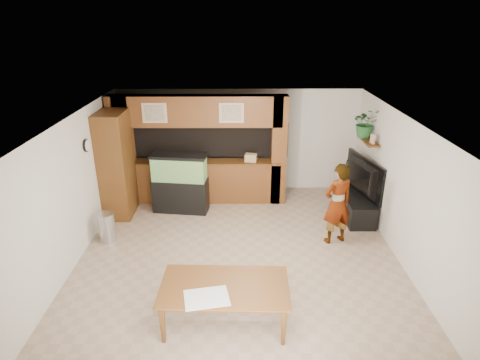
{
  "coord_description": "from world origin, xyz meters",
  "views": [
    {
      "loc": [
        -0.0,
        -6.47,
        4.3
      ],
      "look_at": [
        0.03,
        0.6,
        1.33
      ],
      "focal_mm": 30.0,
      "sensor_mm": 36.0,
      "label": 1
    }
  ],
  "objects_px": {
    "pantry_cabinet": "(117,165)",
    "person": "(337,204)",
    "dining_table": "(225,306)",
    "aquarium": "(180,184)",
    "television": "(358,177)"
  },
  "relations": [
    {
      "from": "pantry_cabinet",
      "to": "aquarium",
      "type": "relative_size",
      "value": 1.72
    },
    {
      "from": "television",
      "to": "person",
      "type": "relative_size",
      "value": 0.89
    },
    {
      "from": "pantry_cabinet",
      "to": "dining_table",
      "type": "xyz_separation_m",
      "value": [
        2.5,
        -3.62,
        -0.86
      ]
    },
    {
      "from": "person",
      "to": "dining_table",
      "type": "height_order",
      "value": "person"
    },
    {
      "from": "dining_table",
      "to": "aquarium",
      "type": "bearing_deg",
      "value": 108.65
    },
    {
      "from": "television",
      "to": "person",
      "type": "bearing_deg",
      "value": 134.51
    },
    {
      "from": "person",
      "to": "dining_table",
      "type": "distance_m",
      "value": 3.21
    },
    {
      "from": "aquarium",
      "to": "dining_table",
      "type": "bearing_deg",
      "value": -66.04
    },
    {
      "from": "aquarium",
      "to": "person",
      "type": "height_order",
      "value": "person"
    },
    {
      "from": "aquarium",
      "to": "person",
      "type": "distance_m",
      "value": 3.56
    },
    {
      "from": "pantry_cabinet",
      "to": "television",
      "type": "relative_size",
      "value": 1.59
    },
    {
      "from": "person",
      "to": "dining_table",
      "type": "bearing_deg",
      "value": 26.37
    },
    {
      "from": "pantry_cabinet",
      "to": "person",
      "type": "bearing_deg",
      "value": -15.46
    },
    {
      "from": "pantry_cabinet",
      "to": "aquarium",
      "type": "bearing_deg",
      "value": 4.3
    },
    {
      "from": "pantry_cabinet",
      "to": "television",
      "type": "bearing_deg",
      "value": -1.58
    }
  ]
}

